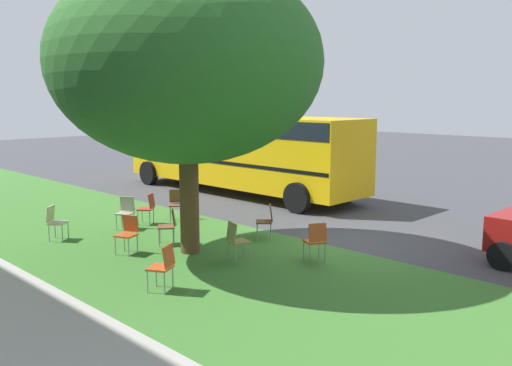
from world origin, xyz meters
name	(u,v)px	position (x,y,z in m)	size (l,w,h in m)	color
ground	(331,243)	(0.00, 0.00, 0.00)	(80.00, 80.00, 0.00)	#424247
grass_verge	(237,273)	(0.00, 3.20, 0.00)	(48.00, 6.00, 0.01)	#3D752D
sidewalk_strip	(20,340)	(0.00, 7.60, 0.00)	(48.00, 2.80, 0.01)	#ADA89E
street_tree	(187,63)	(1.86, 2.92, 4.29)	(6.01, 6.01, 6.52)	brown
chair_0	(128,231)	(2.80, 3.98, 0.52)	(0.54, 0.55, 0.88)	#C64C1E
chair_1	(267,219)	(1.42, 0.81, 0.52)	(0.59, 0.59, 0.88)	brown
chair_2	(126,210)	(4.90, 2.71, 0.52)	(0.58, 0.58, 0.88)	#ADA393
chair_3	(163,264)	(0.19, 4.87, 0.52)	(0.57, 0.56, 0.88)	#C64C1E
chair_4	(236,239)	(0.56, 2.69, 0.52)	(0.52, 0.53, 0.88)	olive
chair_5	(148,206)	(4.91, 1.99, 0.52)	(0.59, 0.58, 0.88)	#B7332D
chair_6	(176,202)	(4.86, 1.04, 0.52)	(0.59, 0.58, 0.88)	brown
chair_7	(55,220)	(5.12, 4.61, 0.52)	(0.59, 0.59, 0.88)	beige
chair_8	(169,224)	(2.75, 2.85, 0.52)	(0.58, 0.59, 0.88)	brown
chair_9	(316,239)	(-0.68, 1.48, 0.52)	(0.57, 0.56, 0.88)	#C64C1E
school_bus	(238,146)	(6.89, -3.39, 1.76)	(10.40, 2.80, 2.88)	yellow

